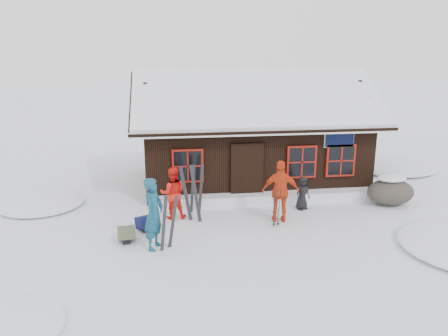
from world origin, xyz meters
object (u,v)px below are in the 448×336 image
at_px(backpack_olive, 127,236).
at_px(skier_teal, 154,214).
at_px(boulder, 390,191).
at_px(backpack_blue, 146,225).
at_px(skier_crouched, 303,193).
at_px(ski_poles, 277,209).
at_px(skier_orange_right, 281,191).
at_px(ski_pair_left, 168,223).
at_px(skier_orange_left, 173,193).

bearing_deg(backpack_olive, skier_teal, -39.61).
xyz_separation_m(boulder, backpack_blue, (-8.10, -1.09, -0.30)).
bearing_deg(skier_crouched, ski_poles, -158.32).
relative_size(skier_orange_right, backpack_olive, 3.08).
relative_size(ski_pair_left, ski_poles, 1.26).
height_order(skier_teal, skier_crouched, skier_teal).
height_order(skier_teal, boulder, skier_teal).
bearing_deg(backpack_olive, ski_poles, 0.30).
relative_size(skier_orange_right, ski_poles, 1.61).
bearing_deg(boulder, skier_teal, -163.41).
bearing_deg(boulder, skier_orange_right, -166.63).
distance_m(backpack_blue, backpack_olive, 0.87).
bearing_deg(skier_teal, skier_crouched, -40.60).
height_order(boulder, ski_poles, ski_poles).
relative_size(boulder, backpack_olive, 2.54).
bearing_deg(skier_crouched, ski_pair_left, -177.59).
relative_size(skier_orange_left, ski_pair_left, 1.08).
xyz_separation_m(skier_teal, backpack_blue, (-0.28, 1.24, -0.80)).
relative_size(skier_crouched, ski_pair_left, 0.73).
height_order(ski_poles, backpack_olive, ski_poles).
distance_m(ski_pair_left, backpack_olive, 1.39).
height_order(skier_crouched, backpack_blue, skier_crouched).
bearing_deg(skier_teal, skier_orange_left, 9.36).
bearing_deg(skier_crouched, skier_orange_left, 157.03).
bearing_deg(ski_pair_left, skier_orange_right, 3.60).
relative_size(skier_orange_left, ski_poles, 1.37).
height_order(skier_orange_left, ski_poles, skier_orange_left).
xyz_separation_m(skier_teal, ski_poles, (3.54, 0.98, -0.41)).
bearing_deg(ski_poles, boulder, 17.51).
relative_size(skier_orange_right, ski_pair_left, 1.27).
height_order(skier_crouched, ski_poles, ski_poles).
relative_size(skier_teal, backpack_blue, 3.11).
bearing_deg(backpack_olive, boulder, 6.14).
bearing_deg(ski_pair_left, skier_teal, 152.32).
height_order(skier_orange_left, skier_orange_right, skier_orange_right).
height_order(skier_teal, skier_orange_right, skier_teal).
distance_m(skier_orange_left, skier_crouched, 4.22).
relative_size(skier_teal, ski_poles, 1.62).
xyz_separation_m(skier_teal, skier_crouched, (4.73, 2.28, -0.41)).
bearing_deg(boulder, ski_poles, -162.49).
bearing_deg(backpack_blue, ski_poles, -27.05).
bearing_deg(ski_pair_left, boulder, -1.40).
bearing_deg(backpack_blue, skier_crouched, -11.39).
bearing_deg(backpack_blue, backpack_olive, -147.94).
distance_m(skier_orange_right, backpack_blue, 4.10).
xyz_separation_m(skier_orange_right, backpack_blue, (-4.02, -0.12, -0.79)).
relative_size(skier_teal, boulder, 1.22).
xyz_separation_m(ski_pair_left, backpack_blue, (-0.65, 1.29, -0.54)).
distance_m(boulder, ski_pair_left, 7.82).
bearing_deg(skier_orange_left, boulder, -177.30).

